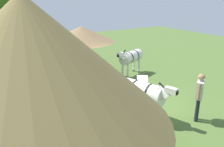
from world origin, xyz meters
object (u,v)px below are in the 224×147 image
Objects in this scene: patio_chair_near_hut at (59,76)px; standing_watcher at (199,93)px; striped_lounge_chair at (142,86)px; zebra_nearest_camera at (144,93)px; shade_umbrella at (81,34)px; guest_beside_umbrella at (63,57)px; zebra_toward_hut at (73,84)px; patio_chair_east_end at (87,66)px; patio_dining_table at (83,71)px; thatched_hut at (33,101)px; zebra_by_umbrella at (131,57)px; patio_chair_west_end at (100,78)px.

patio_chair_near_hut is 0.51× the size of standing_watcher.
striped_lounge_chair is 0.45× the size of zebra_nearest_camera.
patio_chair_near_hut is (0.22, 1.15, -1.98)m from shade_umbrella.
striped_lounge_chair is (3.09, 0.03, -0.80)m from standing_watcher.
zebra_toward_hut is at bearing 43.52° from guest_beside_umbrella.
patio_chair_near_hut is 0.95× the size of striped_lounge_chair.
zebra_toward_hut is (0.02, 3.40, 0.81)m from striped_lounge_chair.
patio_chair_east_end is at bearing -36.18° from shade_umbrella.
shade_umbrella is at bearing -103.79° from zebra_nearest_camera.
patio_dining_table is 0.59× the size of zebra_toward_hut.
standing_watcher is 4.62m from zebra_toward_hut.
thatched_hut is 8.75m from guest_beside_umbrella.
zebra_toward_hut is at bearing 93.22° from patio_chair_east_end.
zebra_toward_hut is (-2.40, 1.48, -1.44)m from shade_umbrella.
zebra_nearest_camera reaches higher than striped_lounge_chair.
thatched_hut is 4.00× the size of patio_dining_table.
zebra_by_umbrella is at bearing -171.80° from patio_chair_east_end.
standing_watcher is at bearing -87.79° from patio_chair_west_end.
striped_lounge_chair is 0.43× the size of zebra_toward_hut.
standing_watcher is at bearing 144.54° from zebra_toward_hut.
zebra_toward_hut reaches higher than patio_chair_near_hut.
shade_umbrella is 1.56× the size of zebra_by_umbrella.
standing_watcher is 1.86× the size of striped_lounge_chair.
patio_chair_near_hut is at bearing 31.99° from guest_beside_umbrella.
patio_chair_east_end is at bearing -33.55° from striped_lounge_chair.
patio_dining_table is at bearing -30.97° from thatched_hut.
zebra_toward_hut is (-4.23, 1.12, 0.09)m from guest_beside_umbrella.
standing_watcher is at bearing 126.96° from striped_lounge_chair.
patio_dining_table is at bearing -103.79° from zebra_nearest_camera.
shade_umbrella reaches higher than patio_chair_west_end.
zebra_toward_hut is at bearing 148.39° from patio_dining_table.
guest_beside_umbrella is 0.76× the size of zebra_nearest_camera.
guest_beside_umbrella is at bearing 164.54° from patio_chair_near_hut.
patio_dining_table reaches higher than striped_lounge_chair.
zebra_by_umbrella reaches higher than patio_chair_near_hut.
zebra_toward_hut is (-1.28, 1.83, 0.54)m from patio_chair_west_end.
patio_chair_west_end is 1.00× the size of patio_chair_near_hut.
zebra_nearest_camera is (1.78, -4.12, -1.43)m from thatched_hut.
patio_chair_east_end is (0.95, -0.69, -0.13)m from patio_dining_table.
shade_umbrella is at bearing -15.09° from striped_lounge_chair.
patio_chair_east_end is 3.59m from striped_lounge_chair.
patio_chair_near_hut is 6.54m from standing_watcher.
thatched_hut is at bearing 66.18° from zebra_toward_hut.
patio_chair_east_end is 0.41× the size of zebra_toward_hut.
zebra_nearest_camera is (-1.94, 1.48, 0.73)m from striped_lounge_chair.
thatched_hut is 6.71m from patio_chair_west_end.
zebra_nearest_camera is 2.74m from zebra_toward_hut.
patio_chair_west_end is 0.43× the size of zebra_by_umbrella.
standing_watcher is (-4.38, -1.59, 0.54)m from patio_chair_west_end.
thatched_hut reaches higher than zebra_by_umbrella.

